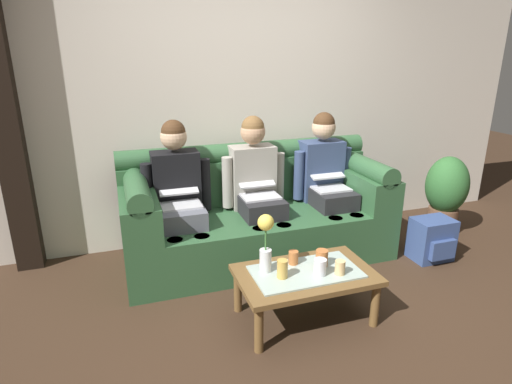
# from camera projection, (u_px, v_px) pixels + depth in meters

# --- Properties ---
(ground_plane) EXTENTS (14.00, 14.00, 0.00)m
(ground_plane) POSITION_uv_depth(u_px,v_px,m) (313.00, 330.00, 2.76)
(ground_plane) COLOR #382619
(back_wall_patterned) EXTENTS (6.00, 0.12, 2.90)m
(back_wall_patterned) POSITION_uv_depth(u_px,v_px,m) (238.00, 83.00, 3.83)
(back_wall_patterned) COLOR beige
(back_wall_patterned) RESTS_ON ground_plane
(timber_pillar) EXTENTS (0.20, 0.20, 2.90)m
(timber_pillar) POSITION_uv_depth(u_px,v_px,m) (0.00, 91.00, 3.15)
(timber_pillar) COLOR black
(timber_pillar) RESTS_ON ground_plane
(couch) EXTENTS (2.25, 0.88, 0.96)m
(couch) POSITION_uv_depth(u_px,v_px,m) (256.00, 215.00, 3.69)
(couch) COLOR #2D5633
(couch) RESTS_ON ground_plane
(person_left) EXTENTS (0.56, 0.67, 1.22)m
(person_left) POSITION_uv_depth(u_px,v_px,m) (179.00, 192.00, 3.40)
(person_left) COLOR #595B66
(person_left) RESTS_ON ground_plane
(person_middle) EXTENTS (0.56, 0.67, 1.22)m
(person_middle) POSITION_uv_depth(u_px,v_px,m) (256.00, 184.00, 3.60)
(person_middle) COLOR #232326
(person_middle) RESTS_ON ground_plane
(person_right) EXTENTS (0.56, 0.67, 1.22)m
(person_right) POSITION_uv_depth(u_px,v_px,m) (326.00, 177.00, 3.80)
(person_right) COLOR #232326
(person_right) RESTS_ON ground_plane
(coffee_table) EXTENTS (0.91, 0.55, 0.36)m
(coffee_table) POSITION_uv_depth(u_px,v_px,m) (305.00, 278.00, 2.80)
(coffee_table) COLOR brown
(coffee_table) RESTS_ON ground_plane
(flower_vase) EXTENTS (0.11, 0.11, 0.40)m
(flower_vase) POSITION_uv_depth(u_px,v_px,m) (266.00, 240.00, 2.71)
(flower_vase) COLOR silver
(flower_vase) RESTS_ON coffee_table
(cup_near_left) EXTENTS (0.07, 0.07, 0.09)m
(cup_near_left) POSITION_uv_depth(u_px,v_px,m) (340.00, 267.00, 2.73)
(cup_near_left) COLOR #DBB77A
(cup_near_left) RESTS_ON coffee_table
(cup_near_right) EXTENTS (0.07, 0.07, 0.09)m
(cup_near_right) POSITION_uv_depth(u_px,v_px,m) (293.00, 258.00, 2.86)
(cup_near_right) COLOR #B26633
(cup_near_right) RESTS_ON coffee_table
(cup_far_center) EXTENTS (0.07, 0.07, 0.12)m
(cup_far_center) POSITION_uv_depth(u_px,v_px,m) (282.00, 269.00, 2.69)
(cup_far_center) COLOR gold
(cup_far_center) RESTS_ON coffee_table
(cup_far_left) EXTENTS (0.08, 0.08, 0.11)m
(cup_far_left) POSITION_uv_depth(u_px,v_px,m) (320.00, 267.00, 2.72)
(cup_far_left) COLOR silver
(cup_far_left) RESTS_ON coffee_table
(cup_far_right) EXTENTS (0.08, 0.08, 0.11)m
(cup_far_right) POSITION_uv_depth(u_px,v_px,m) (322.00, 258.00, 2.83)
(cup_far_right) COLOR #B26633
(cup_far_right) RESTS_ON coffee_table
(backpack_right) EXTENTS (0.34, 0.29, 0.37)m
(backpack_right) POSITION_uv_depth(u_px,v_px,m) (432.00, 240.00, 3.66)
(backpack_right) COLOR #33477A
(backpack_right) RESTS_ON ground_plane
(potted_plant) EXTENTS (0.40, 0.40, 0.78)m
(potted_plant) POSITION_uv_depth(u_px,v_px,m) (446.00, 192.00, 4.11)
(potted_plant) COLOR brown
(potted_plant) RESTS_ON ground_plane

